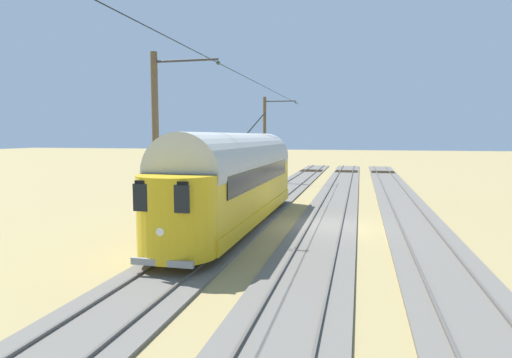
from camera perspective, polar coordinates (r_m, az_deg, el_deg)
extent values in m
plane|color=#9E8956|center=(20.25, 9.16, -6.25)|extent=(220.00, 220.00, 0.00)
cube|color=#666059|center=(20.35, 20.57, -6.35)|extent=(2.80, 80.00, 0.10)
cube|color=#59544C|center=(20.25, 18.55, -6.07)|extent=(0.07, 80.00, 0.08)
cube|color=#59544C|center=(20.43, 22.59, -6.12)|extent=(0.07, 80.00, 0.08)
cube|color=#382819|center=(51.98, 16.32, 1.00)|extent=(2.50, 0.24, 0.08)
cube|color=#382819|center=(51.34, 16.35, 0.94)|extent=(2.50, 0.24, 0.08)
cube|color=#382819|center=(50.69, 16.39, 0.88)|extent=(2.50, 0.24, 0.08)
cube|color=#382819|center=(50.04, 16.42, 0.82)|extent=(2.50, 0.24, 0.08)
cube|color=#382819|center=(49.40, 16.46, 0.76)|extent=(2.50, 0.24, 0.08)
cube|color=#666059|center=(20.24, 9.16, -6.11)|extent=(2.80, 80.00, 0.10)
cube|color=#59544C|center=(20.29, 7.13, -5.80)|extent=(0.07, 80.00, 0.08)
cube|color=#59544C|center=(20.18, 11.20, -5.92)|extent=(0.07, 80.00, 0.08)
cube|color=#382819|center=(51.94, 11.89, 1.10)|extent=(2.50, 0.24, 0.08)
cube|color=#382819|center=(51.30, 11.87, 1.05)|extent=(2.50, 0.24, 0.08)
cube|color=#382819|center=(50.65, 11.85, 0.99)|extent=(2.50, 0.24, 0.08)
cube|color=#382819|center=(50.00, 11.83, 0.93)|extent=(2.50, 0.24, 0.08)
cube|color=#382819|center=(49.35, 11.80, 0.87)|extent=(2.50, 0.24, 0.08)
cube|color=#666059|center=(20.92, -1.92, -5.66)|extent=(2.80, 80.00, 0.10)
cube|color=#59544C|center=(21.10, -3.81, -5.32)|extent=(0.07, 80.00, 0.08)
cube|color=#59544C|center=(20.73, 0.00, -5.51)|extent=(0.07, 80.00, 0.08)
cube|color=#382819|center=(52.21, 7.49, 1.20)|extent=(2.50, 0.24, 0.08)
cube|color=#382819|center=(51.57, 7.41, 1.15)|extent=(2.50, 0.24, 0.08)
cube|color=#382819|center=(50.92, 7.33, 1.09)|extent=(2.50, 0.24, 0.08)
cube|color=#382819|center=(50.28, 7.25, 1.03)|extent=(2.50, 0.24, 0.08)
cube|color=#382819|center=(49.63, 7.17, 0.97)|extent=(2.50, 0.24, 0.08)
cube|color=gold|center=(20.01, -2.57, -4.27)|extent=(2.65, 13.23, 0.55)
cube|color=gold|center=(19.89, -2.58, -2.15)|extent=(2.55, 13.23, 0.95)
cube|color=gold|center=(19.78, -2.59, 0.72)|extent=(2.55, 13.23, 1.05)
cylinder|color=#B7B7B2|center=(19.74, -2.60, 2.24)|extent=(2.65, 12.96, 2.65)
cylinder|color=gold|center=(13.75, -10.22, -4.72)|extent=(2.55, 2.55, 2.55)
cylinder|color=gold|center=(26.19, 1.41, 0.31)|extent=(2.55, 2.55, 2.55)
cube|color=black|center=(12.58, -12.38, -1.07)|extent=(1.63, 0.08, 0.36)
cube|color=black|center=(12.59, -12.43, -2.50)|extent=(1.73, 0.06, 0.80)
cube|color=black|center=(20.18, -6.13, 0.80)|extent=(0.04, 11.11, 0.80)
cube|color=black|center=(19.46, 1.07, 0.65)|extent=(0.04, 11.11, 0.80)
cylinder|color=silver|center=(12.68, -12.51, -6.81)|extent=(0.24, 0.06, 0.24)
cube|color=gray|center=(12.96, -12.30, -10.75)|extent=(1.94, 0.12, 0.20)
cylinder|color=black|center=(23.60, 0.11, 7.52)|extent=(0.07, 4.08, 1.29)
cylinder|color=black|center=(16.35, -9.16, -7.13)|extent=(0.10, 0.76, 0.76)
cylinder|color=black|center=(15.86, -4.33, -7.47)|extent=(0.10, 0.76, 0.76)
cylinder|color=black|center=(24.24, -1.42, -2.86)|extent=(0.10, 0.76, 0.76)
cylinder|color=black|center=(23.92, 1.91, -2.98)|extent=(0.10, 0.76, 0.76)
cylinder|color=brown|center=(38.23, 1.14, 5.13)|extent=(0.28, 0.28, 7.56)
cylinder|color=#2D2D2D|center=(38.07, 3.19, 10.21)|extent=(2.74, 0.10, 0.10)
sphere|color=#334733|center=(37.84, 5.26, 10.00)|extent=(0.16, 0.16, 0.16)
cylinder|color=brown|center=(18.37, -13.08, 4.34)|extent=(0.28, 0.28, 7.56)
cylinder|color=#2D2D2D|center=(18.04, -9.29, 15.17)|extent=(2.74, 0.10, 0.10)
sphere|color=#334733|center=(17.55, -5.01, 15.00)|extent=(0.16, 0.16, 0.16)
cylinder|color=black|center=(38.07, 3.19, 10.21)|extent=(2.74, 0.02, 0.02)
cube|color=#382819|center=(27.04, -4.75, -2.99)|extent=(0.24, 2.40, 0.18)
cube|color=#382819|center=(27.13, -5.35, -2.96)|extent=(0.24, 2.40, 0.18)
cube|color=#382819|center=(27.23, -5.95, -2.94)|extent=(0.24, 2.40, 0.18)
cube|color=#382819|center=(27.39, -5.15, -2.50)|extent=(2.40, 0.24, 0.18)
cube|color=#382819|center=(27.11, -5.36, -2.59)|extent=(2.40, 0.24, 0.18)
cube|color=#382819|center=(26.83, -5.57, -2.68)|extent=(2.40, 0.24, 0.18)
cube|color=#382819|center=(26.99, -4.76, -2.23)|extent=(0.24, 2.40, 0.18)
cube|color=#382819|center=(27.08, -5.36, -2.21)|extent=(0.24, 2.40, 0.18)
cube|color=#382819|center=(27.18, -5.96, -2.19)|extent=(0.24, 2.40, 0.18)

